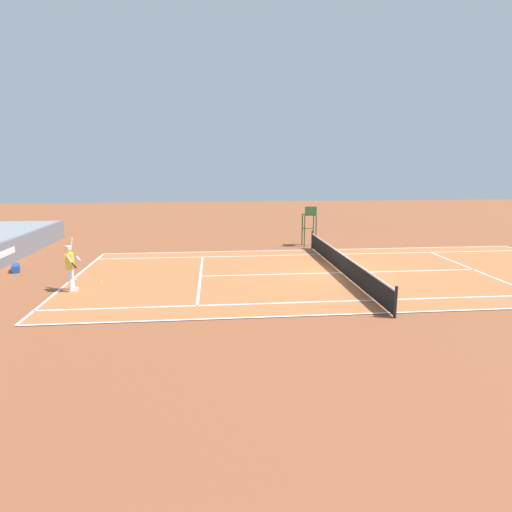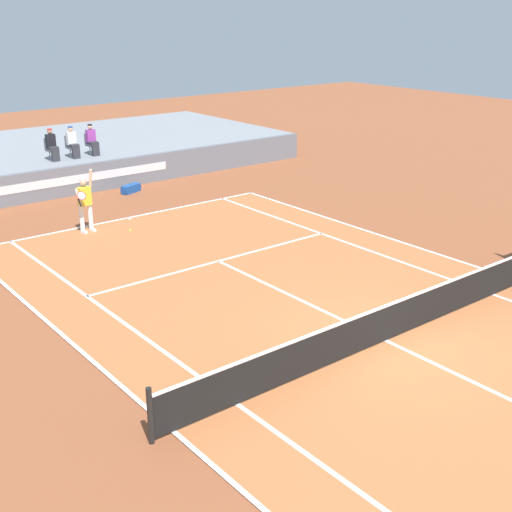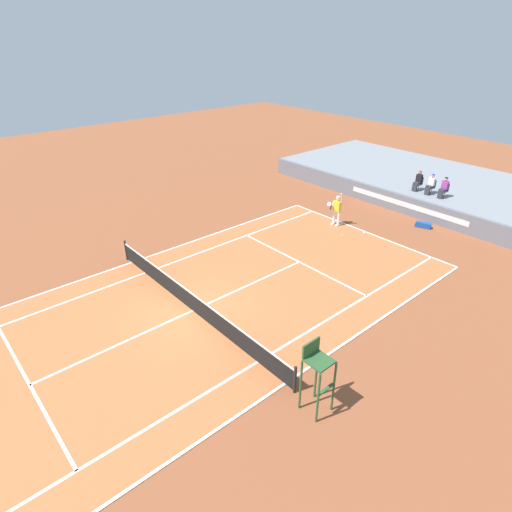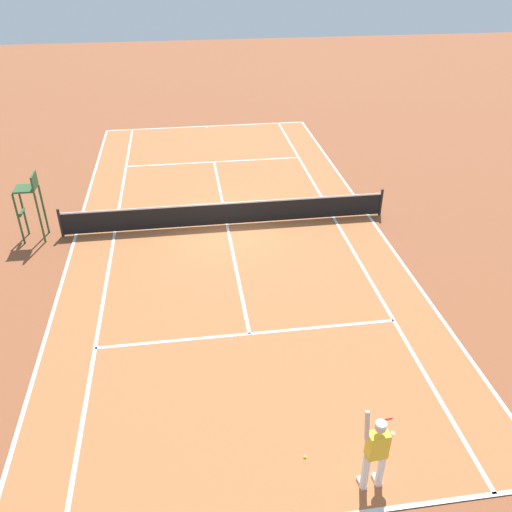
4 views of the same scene
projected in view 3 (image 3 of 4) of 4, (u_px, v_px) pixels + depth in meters
The scene contains 12 objects.
ground_plane at pixel (192, 311), 17.85m from camera, with size 80.00×80.00×0.00m, color brown.
court at pixel (192, 311), 17.84m from camera, with size 11.08×23.88×0.03m.
net at pixel (192, 301), 17.60m from camera, with size 11.98×0.10×1.07m.
barrier_wall at pixel (406, 205), 26.84m from camera, with size 23.03×0.25×1.17m.
bleacher_platform at pixel (446, 188), 29.69m from camera, with size 23.03×9.62×1.17m, color gray.
spectator_seated_0 at pixel (418, 181), 27.26m from camera, with size 0.44×0.60×1.27m.
spectator_seated_1 at pixel (431, 185), 26.68m from camera, with size 0.44×0.60×1.27m.
spectator_seated_2 at pixel (444, 188), 26.10m from camera, with size 0.44×0.60×1.27m.
tennis_player at pixel (337, 210), 25.11m from camera, with size 0.76×0.67×2.08m.
tennis_ball at pixel (342, 235), 24.33m from camera, with size 0.07×0.07×0.07m, color #D1E533.
umpire_chair at pixel (317, 370), 12.61m from camera, with size 0.77×0.77×2.44m.
equipment_bag at pixel (423, 225), 25.22m from camera, with size 0.95×0.62×0.32m.
Camera 3 is at (12.79, -7.60, 10.47)m, focal length 30.06 mm.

